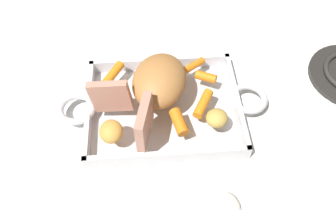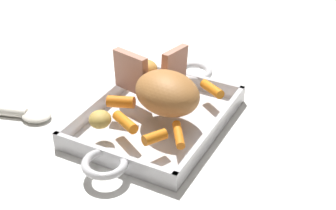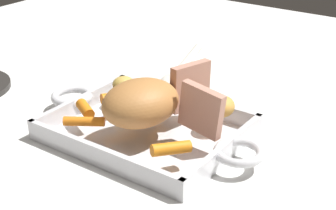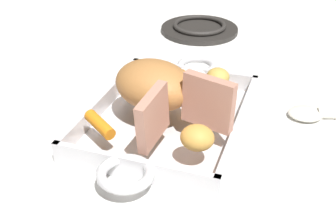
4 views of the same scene
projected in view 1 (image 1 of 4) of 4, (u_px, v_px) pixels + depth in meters
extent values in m
plane|color=white|center=(163.00, 111.00, 0.72)|extent=(1.79, 1.79, 0.00)
cube|color=silver|center=(163.00, 110.00, 0.72)|extent=(0.31, 0.24, 0.01)
cube|color=silver|center=(160.00, 64.00, 0.78)|extent=(0.31, 0.01, 0.03)
cube|color=silver|center=(168.00, 157.00, 0.64)|extent=(0.31, 0.01, 0.03)
cube|color=silver|center=(236.00, 102.00, 0.72)|extent=(0.01, 0.24, 0.03)
cube|color=silver|center=(89.00, 111.00, 0.70)|extent=(0.01, 0.24, 0.03)
torus|color=silver|center=(248.00, 98.00, 0.71)|extent=(0.08, 0.08, 0.01)
torus|color=silver|center=(76.00, 108.00, 0.69)|extent=(0.08, 0.08, 0.01)
ellipsoid|color=#B8783E|center=(159.00, 81.00, 0.68)|extent=(0.14, 0.16, 0.07)
cube|color=tan|center=(144.00, 122.00, 0.62)|extent=(0.03, 0.08, 0.08)
cube|color=tan|center=(111.00, 97.00, 0.65)|extent=(0.08, 0.02, 0.08)
cylinder|color=orange|center=(203.00, 104.00, 0.68)|extent=(0.05, 0.06, 0.02)
cylinder|color=orange|center=(206.00, 77.00, 0.72)|extent=(0.05, 0.04, 0.02)
cylinder|color=orange|center=(113.00, 74.00, 0.73)|extent=(0.05, 0.06, 0.02)
cylinder|color=orange|center=(179.00, 122.00, 0.65)|extent=(0.04, 0.06, 0.03)
cylinder|color=orange|center=(191.00, 67.00, 0.74)|extent=(0.06, 0.05, 0.02)
ellipsoid|color=gold|center=(217.00, 118.00, 0.65)|extent=(0.05, 0.05, 0.03)
ellipsoid|color=gold|center=(111.00, 132.00, 0.63)|extent=(0.05, 0.05, 0.04)
ellipsoid|color=white|center=(226.00, 207.00, 0.59)|extent=(0.06, 0.07, 0.02)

